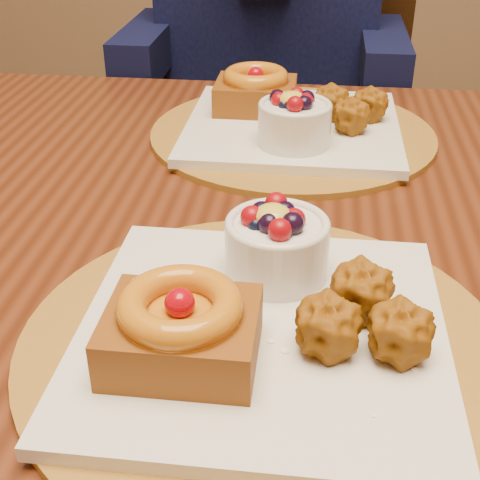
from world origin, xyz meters
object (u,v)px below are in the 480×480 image
at_px(place_setting_near, 260,317).
at_px(chair_far, 302,180).
at_px(dining_table, 279,274).
at_px(place_setting_far, 291,120).

distance_m(place_setting_near, chair_far, 0.98).
bearing_deg(place_setting_near, dining_table, 89.30).
bearing_deg(place_setting_far, chair_far, 88.73).
bearing_deg(dining_table, chair_far, 89.34).
distance_m(dining_table, place_setting_far, 0.24).
distance_m(dining_table, chair_far, 0.75).
relative_size(dining_table, chair_far, 1.94).
xyz_separation_m(dining_table, place_setting_near, (-0.00, -0.22, 0.10)).
relative_size(dining_table, place_setting_far, 4.21).
bearing_deg(place_setting_far, dining_table, -89.26).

